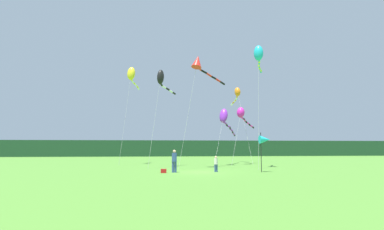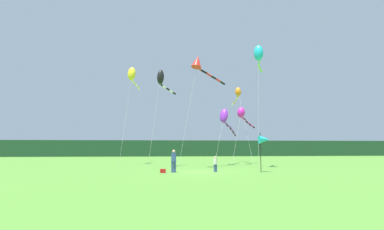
% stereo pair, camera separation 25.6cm
% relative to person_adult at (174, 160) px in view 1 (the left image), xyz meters
% --- Properties ---
extents(ground_plane, '(120.00, 120.00, 0.00)m').
position_rel_person_adult_xyz_m(ground_plane, '(2.18, 0.12, -1.02)').
color(ground_plane, '#4C842D').
extents(distant_treeline, '(108.00, 2.06, 3.63)m').
position_rel_person_adult_xyz_m(distant_treeline, '(2.18, 45.12, 0.79)').
color(distant_treeline, '#1E4228').
rests_on(distant_treeline, ground).
extents(person_adult, '(0.40, 0.40, 1.83)m').
position_rel_person_adult_xyz_m(person_adult, '(0.00, 0.00, 0.00)').
color(person_adult, '#334C8C').
rests_on(person_adult, ground).
extents(person_child, '(0.29, 0.29, 1.31)m').
position_rel_person_adult_xyz_m(person_child, '(3.48, 0.08, -0.29)').
color(person_child, '#334C8C').
rests_on(person_child, ground).
extents(cooler_box, '(0.45, 0.32, 0.32)m').
position_rel_person_adult_xyz_m(cooler_box, '(-0.87, -0.37, -0.86)').
color(cooler_box, red).
rests_on(cooler_box, ground).
extents(banner_flag_pole, '(0.90, 0.70, 3.27)m').
position_rel_person_adult_xyz_m(banner_flag_pole, '(7.49, -0.57, 1.63)').
color(banner_flag_pole, black).
rests_on(banner_flag_pole, ground).
extents(kite_cyan, '(2.15, 4.49, 12.40)m').
position_rel_person_adult_xyz_m(kite_cyan, '(8.76, 4.03, 10.42)').
color(kite_cyan, '#B2B2B2').
rests_on(kite_cyan, ground).
extents(kite_yellow, '(1.82, 5.85, 12.00)m').
position_rel_person_adult_xyz_m(kite_yellow, '(-4.63, 12.44, 9.97)').
color(kite_yellow, '#B2B2B2').
rests_on(kite_yellow, ground).
extents(kite_purple, '(4.30, 7.39, 6.74)m').
position_rel_person_adult_xyz_m(kite_purple, '(6.55, 10.14, 4.53)').
color(kite_purple, '#B2B2B2').
rests_on(kite_purple, ground).
extents(kite_magenta, '(4.53, 5.72, 6.96)m').
position_rel_person_adult_xyz_m(kite_magenta, '(8.73, 10.46, 5.04)').
color(kite_magenta, '#B2B2B2').
rests_on(kite_magenta, ground).
extents(kite_red, '(5.59, 5.18, 11.42)m').
position_rel_person_adult_xyz_m(kite_red, '(2.75, 4.84, 9.51)').
color(kite_red, '#B2B2B2').
rests_on(kite_red, ground).
extents(kite_black, '(2.93, 4.53, 10.25)m').
position_rel_person_adult_xyz_m(kite_black, '(-1.04, 6.53, 8.24)').
color(kite_black, '#B2B2B2').
rests_on(kite_black, ground).
extents(kite_orange, '(0.91, 8.03, 10.22)m').
position_rel_person_adult_xyz_m(kite_orange, '(9.33, 14.53, 8.32)').
color(kite_orange, '#B2B2B2').
rests_on(kite_orange, ground).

